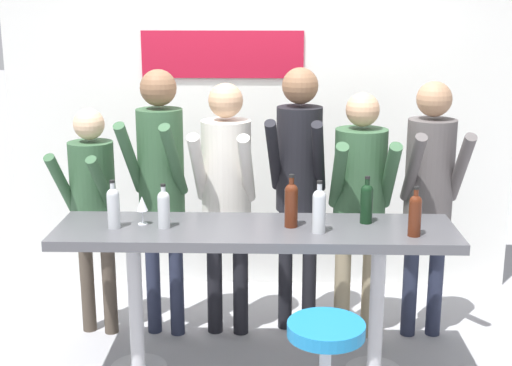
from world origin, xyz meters
TOP-DOWN VIEW (x-y plane):
  - back_wall at (-0.00, 1.52)m, footprint 4.00×0.12m
  - tasting_table at (0.00, 0.00)m, footprint 2.40×0.60m
  - bar_stool at (0.38, -0.78)m, footprint 0.42×0.42m
  - person_far_left at (-1.12, 0.54)m, footprint 0.42×0.53m
  - person_left at (-0.65, 0.53)m, footprint 0.43×0.58m
  - person_center_left at (-0.21, 0.55)m, footprint 0.43×0.55m
  - person_center at (0.28, 0.62)m, footprint 0.42×0.57m
  - person_center_right at (0.68, 0.53)m, footprint 0.43×0.54m
  - person_right at (1.14, 0.55)m, footprint 0.40×0.54m
  - wine_bottle_0 at (0.67, 0.10)m, footprint 0.07×0.07m
  - wine_bottle_1 at (-0.55, -0.02)m, footprint 0.07×0.07m
  - wine_bottle_2 at (0.92, -0.14)m, footprint 0.07×0.07m
  - wine_bottle_3 at (0.37, -0.09)m, footprint 0.08×0.08m
  - wine_bottle_4 at (-0.84, -0.04)m, footprint 0.07×0.07m
  - wine_bottle_5 at (0.21, 0.01)m, footprint 0.08×0.08m
  - wine_glass_0 at (-0.69, 0.03)m, footprint 0.07×0.07m

SIDE VIEW (x-z plane):
  - bar_stool at x=0.38m, z-range 0.12..0.83m
  - tasting_table at x=0.00m, z-range 0.34..1.30m
  - person_far_left at x=-1.12m, z-range 0.20..1.79m
  - person_center_right at x=0.68m, z-range 0.21..1.91m
  - wine_glass_0 at x=-0.69m, z-range 1.00..1.18m
  - wine_bottle_1 at x=-0.55m, z-range 0.95..1.22m
  - wine_bottle_2 at x=0.92m, z-range 0.95..1.24m
  - wine_bottle_0 at x=0.67m, z-range 0.95..1.24m
  - wine_bottle_4 at x=-0.84m, z-range 0.95..1.25m
  - person_center_left at x=-0.21m, z-range 0.22..1.99m
  - wine_bottle_3 at x=0.37m, z-range 0.95..1.26m
  - wine_bottle_5 at x=0.21m, z-range 0.95..1.27m
  - person_right at x=1.14m, z-range 0.23..2.01m
  - person_left at x=-0.65m, z-range 0.25..2.10m
  - person_center at x=0.28m, z-range 0.25..2.11m
  - back_wall at x=0.00m, z-range 0.00..2.77m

